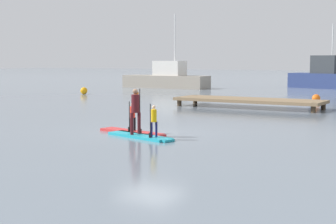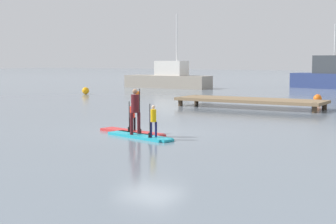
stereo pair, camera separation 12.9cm
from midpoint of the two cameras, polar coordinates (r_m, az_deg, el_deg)
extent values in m
plane|color=slate|center=(20.86, -2.08, -2.36)|extent=(240.00, 240.00, 0.00)
cube|color=red|center=(21.02, -4.17, -2.17)|extent=(3.11, 1.27, 0.10)
cube|color=red|center=(19.92, -1.05, -2.59)|extent=(0.33, 0.50, 0.09)
cylinder|color=black|center=(21.00, -3.80, -1.30)|extent=(0.08, 0.08, 0.53)
cylinder|color=black|center=(20.84, -4.26, -1.36)|extent=(0.08, 0.08, 0.53)
cylinder|color=red|center=(20.87, -4.04, 0.00)|extent=(0.23, 0.23, 0.44)
sphere|color=beige|center=(20.84, -4.05, 0.83)|extent=(0.13, 0.13, 0.13)
cylinder|color=black|center=(20.77, -4.38, -0.48)|extent=(0.03, 0.03, 1.19)
cube|color=black|center=(20.83, -4.37, -1.85)|extent=(0.06, 0.14, 0.18)
cube|color=#1E9EB2|center=(19.88, -3.30, -2.62)|extent=(3.03, 1.47, 0.10)
cube|color=#1E9EB2|center=(18.76, -0.26, -3.11)|extent=(0.36, 0.54, 0.09)
cylinder|color=#4C1419|center=(20.10, -3.33, -1.20)|extent=(0.13, 0.13, 0.83)
cylinder|color=#4C1419|center=(19.87, -4.12, -1.28)|extent=(0.13, 0.13, 0.83)
cylinder|color=#4C1419|center=(19.91, -3.74, 0.91)|extent=(0.38, 0.38, 0.68)
sphere|color=#8C664C|center=(19.87, -3.74, 2.24)|extent=(0.20, 0.20, 0.20)
cylinder|color=black|center=(20.08, -3.25, 0.09)|extent=(0.03, 0.03, 1.73)
cube|color=black|center=(20.17, -3.23, -2.10)|extent=(0.07, 0.14, 0.18)
cylinder|color=#19194C|center=(19.31, -1.46, -1.87)|extent=(0.08, 0.08, 0.56)
cylinder|color=#19194C|center=(19.15, -2.00, -1.94)|extent=(0.08, 0.08, 0.56)
cylinder|color=#F2B20C|center=(19.17, -1.73, -0.40)|extent=(0.25, 0.25, 0.46)
sphere|color=beige|center=(19.14, -1.74, 0.54)|extent=(0.13, 0.13, 0.13)
cylinder|color=black|center=(19.08, -2.12, -0.95)|extent=(0.03, 0.03, 1.23)
cube|color=black|center=(19.14, -2.11, -2.51)|extent=(0.07, 0.14, 0.18)
cube|color=navy|center=(55.57, 17.25, 3.22)|extent=(8.92, 4.44, 1.51)
cube|color=#33383D|center=(55.78, 16.77, 4.95)|extent=(3.04, 2.75, 1.81)
cylinder|color=silver|center=(55.58, 17.33, 7.49)|extent=(0.12, 0.12, 3.14)
cube|color=#9E9384|center=(54.13, -0.30, 3.30)|extent=(9.05, 2.80, 1.28)
cube|color=white|center=(53.87, 0.12, 4.76)|extent=(2.98, 2.13, 1.48)
cylinder|color=silver|center=(53.63, 0.67, 8.08)|extent=(0.12, 0.12, 4.73)
cube|color=#846B4C|center=(32.40, 8.61, 1.28)|extent=(9.06, 2.77, 0.18)
cylinder|color=#473828|center=(33.25, 1.12, 1.14)|extent=(0.28, 0.28, 0.55)
cylinder|color=#473828|center=(35.16, 2.85, 1.38)|extent=(0.28, 0.28, 0.55)
cylinder|color=#473828|center=(30.05, 15.34, 0.45)|extent=(0.28, 0.28, 0.55)
cylinder|color=#473828|center=(32.14, 16.35, 0.75)|extent=(0.28, 0.28, 0.55)
sphere|color=orange|center=(44.88, -9.16, 2.29)|extent=(0.60, 0.60, 0.60)
sphere|color=orange|center=(42.27, -3.54, 2.01)|extent=(0.40, 0.40, 0.40)
sphere|color=orange|center=(37.29, 15.63, 1.44)|extent=(0.56, 0.56, 0.56)
camera|label=1|loc=(0.06, -90.17, -0.02)|focal=56.35mm
camera|label=2|loc=(0.06, 89.83, 0.02)|focal=56.35mm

